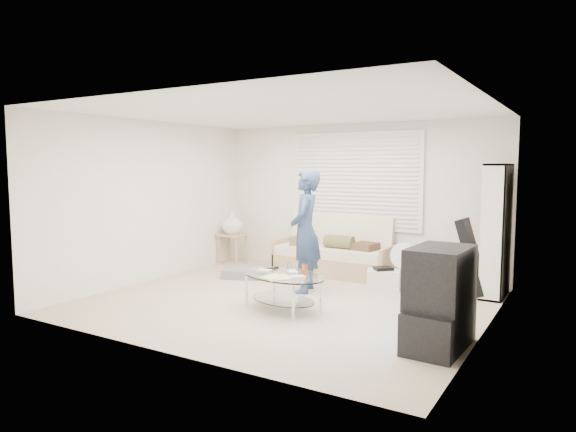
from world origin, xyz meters
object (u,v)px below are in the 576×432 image
Objects in this scene: bookshelf at (496,230)px; tv_unit at (439,299)px; futon_sofa at (334,255)px; coffee_table at (283,281)px.

bookshelf is 1.81× the size of tv_unit.
futon_sofa is 1.97× the size of tv_unit.
futon_sofa is 1.09× the size of bookshelf.
bookshelf reaches higher than coffee_table.
futon_sofa is 2.61m from bookshelf.
coffee_table is at bearing -135.62° from bookshelf.
tv_unit is at bearing -10.07° from coffee_table.
coffee_table is at bearing 169.93° from tv_unit.
futon_sofa is at bearing 99.76° from coffee_table.
futon_sofa is 2.30m from coffee_table.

